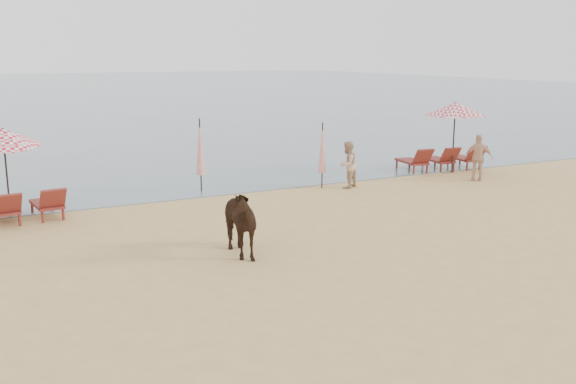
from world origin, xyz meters
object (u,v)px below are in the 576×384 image
at_px(lounger_cluster_right, 442,159).
at_px(cow, 234,221).
at_px(beachgoer_right_a, 347,165).
at_px(umbrella_open_right, 455,109).
at_px(beachgoer_right_b, 478,158).
at_px(umbrella_closed_right, 322,148).
at_px(umbrella_closed_left, 200,147).
at_px(umbrella_open_left_b, 3,137).

relative_size(lounger_cluster_right, cow, 1.72).
xyz_separation_m(lounger_cluster_right, beachgoer_right_a, (-5.17, -1.19, 0.34)).
bearing_deg(umbrella_open_right, lounger_cluster_right, 101.63).
height_order(cow, beachgoer_right_b, beachgoer_right_b).
xyz_separation_m(umbrella_open_right, beachgoer_right_a, (-5.19, -0.58, -1.68)).
height_order(lounger_cluster_right, beachgoer_right_a, beachgoer_right_a).
bearing_deg(umbrella_open_right, umbrella_closed_right, -168.57).
relative_size(umbrella_closed_left, beachgoer_right_b, 1.45).
bearing_deg(beachgoer_right_b, umbrella_open_left_b, 30.59).
height_order(cow, beachgoer_right_a, cow).
distance_m(lounger_cluster_right, umbrella_closed_right, 6.11).
bearing_deg(lounger_cluster_right, cow, -143.06).
bearing_deg(beachgoer_right_a, umbrella_closed_left, -45.65).
relative_size(beachgoer_right_a, beachgoer_right_b, 0.95).
distance_m(lounger_cluster_right, umbrella_closed_left, 10.01).
distance_m(umbrella_closed_left, beachgoer_right_a, 5.09).
xyz_separation_m(umbrella_open_right, beachgoer_right_b, (-0.25, -1.67, -1.64)).
xyz_separation_m(umbrella_open_left_b, umbrella_open_right, (15.95, -0.87, 0.25)).
height_order(lounger_cluster_right, umbrella_open_left_b, umbrella_open_left_b).
relative_size(umbrella_open_right, umbrella_closed_right, 1.21).
bearing_deg(umbrella_closed_left, umbrella_open_left_b, -178.65).
relative_size(umbrella_open_left_b, umbrella_open_right, 0.93).
bearing_deg(umbrella_closed_right, umbrella_closed_left, 162.68).
bearing_deg(umbrella_closed_left, beachgoer_right_a, -18.45).
bearing_deg(umbrella_closed_left, umbrella_open_right, -5.80).
distance_m(umbrella_closed_left, beachgoer_right_b, 10.11).
bearing_deg(beachgoer_right_b, lounger_cluster_right, -55.79).
relative_size(umbrella_closed_left, umbrella_closed_right, 1.09).
relative_size(umbrella_open_right, umbrella_closed_left, 1.11).
bearing_deg(beachgoer_right_b, umbrella_open_right, -58.65).
relative_size(umbrella_open_left_b, umbrella_closed_left, 1.04).
height_order(umbrella_closed_right, beachgoer_right_a, umbrella_closed_right).
height_order(umbrella_open_left_b, umbrella_open_right, umbrella_open_right).
relative_size(lounger_cluster_right, beachgoer_right_a, 2.05).
bearing_deg(lounger_cluster_right, beachgoer_right_b, -87.98).
bearing_deg(umbrella_closed_right, beachgoer_right_b, -14.04).
bearing_deg(beachgoer_right_a, cow, 12.53).
bearing_deg(lounger_cluster_right, umbrella_open_left_b, -173.36).
xyz_separation_m(umbrella_closed_left, umbrella_closed_right, (3.97, -1.24, -0.13)).
bearing_deg(beachgoer_right_b, beachgoer_right_a, 27.42).
distance_m(beachgoer_right_a, beachgoer_right_b, 5.06).
distance_m(lounger_cluster_right, beachgoer_right_a, 5.32).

